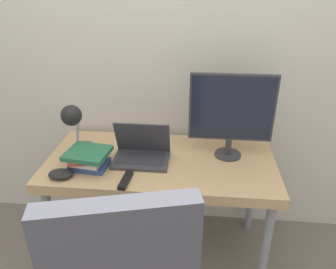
# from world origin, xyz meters

# --- Properties ---
(wall_back) EXTENTS (8.00, 0.05, 2.60)m
(wall_back) POSITION_xyz_m (0.00, 0.71, 1.30)
(wall_back) COLOR beige
(wall_back) RESTS_ON ground_plane
(desk) EXTENTS (1.33, 0.65, 0.71)m
(desk) POSITION_xyz_m (0.00, 0.32, 0.64)
(desk) COLOR tan
(desk) RESTS_ON ground_plane
(laptop) EXTENTS (0.32, 0.22, 0.22)m
(laptop) POSITION_xyz_m (-0.11, 0.31, 0.75)
(laptop) COLOR #38383D
(laptop) RESTS_ON desk
(monitor) EXTENTS (0.48, 0.16, 0.50)m
(monitor) POSITION_xyz_m (0.39, 0.41, 0.99)
(monitor) COLOR #333338
(monitor) RESTS_ON desk
(desk_lamp) EXTENTS (0.13, 0.24, 0.33)m
(desk_lamp) POSITION_xyz_m (-0.49, 0.31, 0.94)
(desk_lamp) COLOR #4C4C51
(desk_lamp) RESTS_ON desk
(book_stack) EXTENTS (0.25, 0.25, 0.10)m
(book_stack) POSITION_xyz_m (-0.39, 0.21, 0.76)
(book_stack) COLOR #334C8C
(book_stack) RESTS_ON desk
(tv_remote) EXTENTS (0.05, 0.16, 0.02)m
(tv_remote) POSITION_xyz_m (-0.16, 0.08, 0.72)
(tv_remote) COLOR black
(tv_remote) RESTS_ON desk
(game_controller) EXTENTS (0.13, 0.09, 0.04)m
(game_controller) POSITION_xyz_m (-0.51, 0.09, 0.73)
(game_controller) COLOR black
(game_controller) RESTS_ON desk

